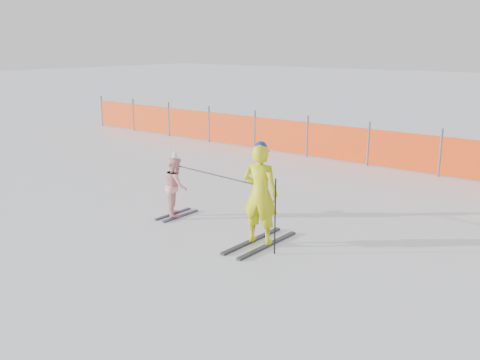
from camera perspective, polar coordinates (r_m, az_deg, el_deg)
ground at (r=9.43m, az=-1.92°, el=-6.49°), size 120.00×120.00×0.00m
adult at (r=9.00m, az=2.18°, el=-1.51°), size 0.70×1.60×1.80m
child at (r=10.64m, az=-6.86°, el=-0.60°), size 0.72×0.96×1.36m
ski_poles at (r=9.29m, az=-0.38°, el=-1.08°), size 2.57×0.42×1.28m
safety_fence at (r=17.04m, az=3.51°, el=4.91°), size 17.60×0.06×1.25m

